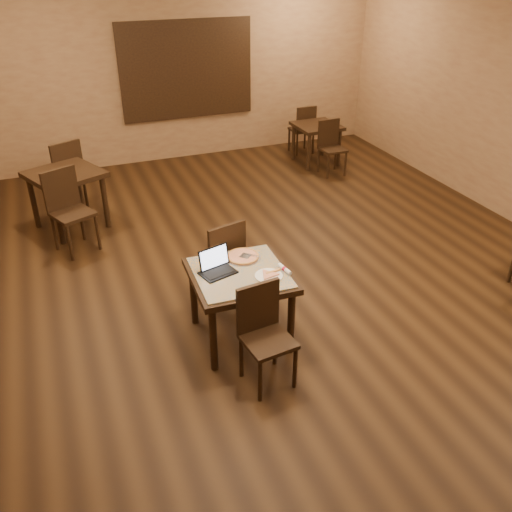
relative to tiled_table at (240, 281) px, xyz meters
name	(u,v)px	position (x,y,z in m)	size (l,w,h in m)	color
ground	(271,303)	(0.50, 0.41, -0.66)	(10.00, 10.00, 0.00)	black
wall_back	(158,75)	(0.50, 5.41, 0.84)	(8.00, 0.02, 3.00)	#91704A
ceiling	(276,6)	(0.50, 0.41, 2.34)	(8.00, 10.00, 0.02)	silver
mural	(187,70)	(1.00, 5.38, 0.89)	(2.34, 0.05, 1.64)	#26588D
tiled_table	(240,281)	(0.00, 0.00, 0.00)	(0.96, 0.96, 0.76)	black
chair_main_near	(263,329)	(-0.01, -0.62, -0.13)	(0.46, 0.46, 0.95)	black
chair_main_far	(222,259)	(0.02, 0.61, -0.09)	(0.53, 0.53, 1.01)	black
laptop	(216,266)	(-0.20, 0.10, 0.16)	(0.37, 0.33, 0.22)	black
plate	(269,276)	(0.22, -0.18, 0.11)	(0.26, 0.26, 0.01)	white
pizza_slice	(269,275)	(0.22, -0.18, 0.13)	(0.20, 0.20, 0.02)	beige
pizza_pan	(243,257)	(0.12, 0.24, 0.11)	(0.35, 0.35, 0.01)	silver
pizza_whole	(243,256)	(0.12, 0.24, 0.12)	(0.32, 0.32, 0.02)	beige
spatula	(245,256)	(0.14, 0.22, 0.13)	(0.10, 0.23, 0.01)	silver
napkin_roll	(285,269)	(0.40, -0.14, 0.12)	(0.07, 0.19, 0.04)	white
other_table_a	(317,131)	(2.98, 4.22, -0.08)	(0.76, 0.76, 0.70)	black
other_table_a_chair_near	(331,144)	(2.98, 3.69, -0.15)	(0.40, 0.40, 0.90)	black
other_table_a_chair_far	(304,127)	(2.98, 4.74, -0.15)	(0.40, 0.40, 0.90)	black
other_table_b	(66,182)	(-1.34, 3.16, 0.01)	(1.14, 1.14, 0.81)	black
other_table_b_chair_near	(68,206)	(-1.38, 2.54, -0.07)	(0.60, 0.60, 1.05)	black
other_table_b_chair_far	(66,171)	(-1.30, 3.78, -0.07)	(0.60, 0.60, 1.05)	black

